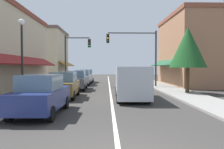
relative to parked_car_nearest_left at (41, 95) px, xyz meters
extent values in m
plane|color=#33302D|center=(3.18, 13.12, -0.88)|extent=(80.00, 80.00, 0.00)
cube|color=gray|center=(-2.32, 13.12, -0.82)|extent=(2.60, 56.00, 0.12)
cube|color=gray|center=(8.68, 13.12, -0.82)|extent=(2.60, 56.00, 0.12)
cube|color=silver|center=(3.18, 13.12, -0.88)|extent=(0.14, 52.00, 0.01)
cube|color=slate|center=(-3.68, 7.12, 0.52)|extent=(0.08, 10.64, 1.80)
cube|color=maroon|center=(-3.07, 7.12, 1.72)|extent=(1.27, 11.76, 0.73)
cube|color=slate|center=(-3.68, 4.04, 3.71)|extent=(0.08, 1.10, 1.30)
cube|color=slate|center=(-3.68, 10.20, 3.71)|extent=(0.08, 1.10, 1.30)
cube|color=#9E6B4C|center=(12.60, 15.12, 2.90)|extent=(5.24, 10.00, 7.56)
cube|color=brown|center=(12.60, 15.12, 6.88)|extent=(5.44, 10.20, 0.40)
cube|color=slate|center=(10.04, 15.12, 0.52)|extent=(0.08, 7.60, 1.80)
cube|color=#194C2D|center=(9.43, 15.12, 1.72)|extent=(1.27, 8.40, 0.73)
cube|color=slate|center=(10.04, 12.92, 4.56)|extent=(0.08, 1.10, 1.30)
cube|color=slate|center=(10.04, 17.32, 4.56)|extent=(0.08, 1.10, 1.30)
cube|color=#BCAD8E|center=(-5.73, 23.12, 2.73)|extent=(4.22, 8.00, 7.21)
cube|color=brown|center=(-5.73, 23.12, 6.53)|extent=(4.42, 8.20, 0.40)
cube|color=slate|center=(-3.68, 23.12, 0.52)|extent=(0.08, 6.08, 1.80)
cube|color=olive|center=(-3.07, 23.12, 1.72)|extent=(1.27, 6.72, 0.73)
cube|color=slate|center=(-3.68, 21.36, 4.31)|extent=(0.08, 1.10, 1.30)
cube|color=slate|center=(-3.68, 24.88, 4.31)|extent=(0.08, 1.10, 1.30)
cube|color=navy|center=(0.00, 0.03, -0.17)|extent=(1.80, 4.13, 0.80)
cube|color=slate|center=(0.00, -0.07, 0.56)|extent=(1.56, 2.03, 0.66)
cylinder|color=black|center=(-0.76, 1.39, -0.57)|extent=(0.21, 0.62, 0.62)
cylinder|color=black|center=(0.82, 1.36, -0.57)|extent=(0.21, 0.62, 0.62)
cylinder|color=black|center=(-0.82, -1.31, -0.57)|extent=(0.21, 0.62, 0.62)
cylinder|color=black|center=(0.76, -1.34, -0.57)|extent=(0.21, 0.62, 0.62)
cube|color=brown|center=(-0.04, 5.28, -0.17)|extent=(1.79, 4.13, 0.80)
cube|color=slate|center=(-0.04, 5.18, 0.56)|extent=(1.56, 2.03, 0.66)
cylinder|color=black|center=(-0.85, 6.62, -0.57)|extent=(0.21, 0.62, 0.62)
cylinder|color=black|center=(0.73, 6.65, -0.57)|extent=(0.21, 0.62, 0.62)
cylinder|color=black|center=(-0.81, 3.91, -0.57)|extent=(0.21, 0.62, 0.62)
cylinder|color=black|center=(0.78, 3.94, -0.57)|extent=(0.21, 0.62, 0.62)
cube|color=#4C5156|center=(0.10, 10.36, -0.17)|extent=(1.80, 4.13, 0.80)
cube|color=slate|center=(0.10, 10.26, 0.56)|extent=(1.56, 2.03, 0.66)
cylinder|color=black|center=(-0.72, 11.70, -0.57)|extent=(0.21, 0.62, 0.62)
cylinder|color=black|center=(0.87, 11.73, -0.57)|extent=(0.21, 0.62, 0.62)
cylinder|color=black|center=(-0.66, 9.00, -0.57)|extent=(0.21, 0.62, 0.62)
cylinder|color=black|center=(0.92, 9.03, -0.57)|extent=(0.21, 0.62, 0.62)
cube|color=#B7BABF|center=(0.06, 15.75, -0.17)|extent=(1.80, 4.13, 0.80)
cube|color=slate|center=(0.06, 15.65, 0.56)|extent=(1.56, 2.03, 0.66)
cylinder|color=black|center=(-0.76, 17.09, -0.57)|extent=(0.21, 0.62, 0.62)
cylinder|color=black|center=(0.82, 17.11, -0.57)|extent=(0.21, 0.62, 0.62)
cylinder|color=black|center=(-0.71, 14.38, -0.57)|extent=(0.21, 0.62, 0.62)
cylinder|color=black|center=(0.87, 14.41, -0.57)|extent=(0.21, 0.62, 0.62)
cube|color=silver|center=(0.13, 20.08, -0.17)|extent=(1.76, 4.12, 0.80)
cube|color=slate|center=(0.13, 19.98, 0.56)|extent=(1.54, 2.02, 0.66)
cylinder|color=black|center=(-0.67, 21.43, -0.57)|extent=(0.21, 0.62, 0.62)
cylinder|color=black|center=(0.91, 21.44, -0.57)|extent=(0.21, 0.62, 0.62)
cylinder|color=black|center=(-0.65, 18.72, -0.57)|extent=(0.21, 0.62, 0.62)
cylinder|color=black|center=(0.94, 18.74, -0.57)|extent=(0.21, 0.62, 0.62)
cube|color=#B2B7BC|center=(4.49, 4.45, 0.29)|extent=(2.07, 5.04, 1.90)
cube|color=slate|center=(4.54, 6.85, 0.72)|extent=(1.73, 0.31, 0.84)
cube|color=black|center=(4.54, 7.03, -0.40)|extent=(1.87, 0.24, 0.24)
cylinder|color=black|center=(3.64, 6.02, -0.52)|extent=(0.26, 0.73, 0.72)
cylinder|color=black|center=(5.40, 5.98, -0.52)|extent=(0.26, 0.73, 0.72)
cylinder|color=black|center=(3.57, 2.92, -0.52)|extent=(0.26, 0.73, 0.72)
cylinder|color=black|center=(5.33, 2.88, -0.52)|extent=(0.26, 0.73, 0.72)
cylinder|color=#333333|center=(7.98, 12.83, 2.05)|extent=(0.18, 0.18, 5.87)
cylinder|color=#333333|center=(5.49, 12.83, 4.74)|extent=(4.98, 0.12, 0.12)
cube|color=black|center=(2.99, 12.65, 4.14)|extent=(0.30, 0.24, 0.90)
sphere|color=#420F0F|center=(2.99, 12.52, 4.42)|extent=(0.20, 0.20, 0.20)
sphere|color=yellow|center=(2.99, 12.52, 4.14)|extent=(0.20, 0.20, 0.20)
sphere|color=#0C3316|center=(2.99, 12.52, 3.86)|extent=(0.20, 0.20, 0.20)
cylinder|color=#333333|center=(-1.62, 14.18, 1.89)|extent=(0.18, 0.18, 5.53)
cylinder|color=#333333|center=(-0.31, 14.18, 4.40)|extent=(2.62, 0.12, 0.12)
cube|color=black|center=(1.00, 14.00, 3.80)|extent=(0.30, 0.24, 0.90)
sphere|color=#420F0F|center=(1.00, 13.87, 4.08)|extent=(0.20, 0.20, 0.20)
sphere|color=#3D2D0C|center=(1.00, 13.87, 3.80)|extent=(0.20, 0.20, 0.20)
sphere|color=green|center=(1.00, 13.87, 3.52)|extent=(0.20, 0.20, 0.20)
cylinder|color=black|center=(-1.94, 2.87, 1.36)|extent=(0.12, 0.12, 4.47)
sphere|color=white|center=(-1.94, 2.87, 3.77)|extent=(0.36, 0.36, 0.36)
cylinder|color=#4C331E|center=(9.26, 7.36, 0.37)|extent=(0.30, 0.30, 2.49)
cone|color=#19471E|center=(9.26, 7.36, 2.78)|extent=(2.91, 2.91, 3.20)
camera|label=1|loc=(2.89, -9.60, 1.22)|focal=34.80mm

